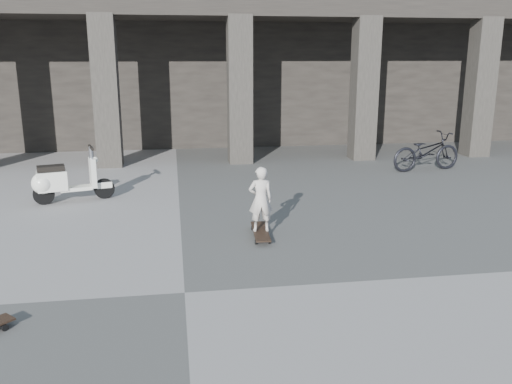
{
  "coord_description": "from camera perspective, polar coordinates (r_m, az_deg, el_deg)",
  "views": [
    {
      "loc": [
        -0.07,
        -6.5,
        2.99
      ],
      "look_at": [
        1.32,
        2.53,
        0.65
      ],
      "focal_mm": 38.0,
      "sensor_mm": 36.0,
      "label": 1
    }
  ],
  "objects": [
    {
      "name": "bicycle",
      "position": [
        14.88,
        17.49,
        4.09
      ],
      "size": [
        2.01,
        0.96,
        1.01
      ],
      "primitive_type": "imported",
      "rotation": [
        0.0,
        0.0,
        1.72
      ],
      "color": "black",
      "rests_on": "ground"
    },
    {
      "name": "child",
      "position": [
        8.95,
        0.49,
        -0.76
      ],
      "size": [
        0.4,
        0.27,
        1.1
      ],
      "primitive_type": "imported",
      "rotation": [
        0.0,
        0.0,
        3.13
      ],
      "color": "beige",
      "rests_on": "longboard"
    },
    {
      "name": "scooter",
      "position": [
        11.79,
        -20.01,
        1.06
      ],
      "size": [
        1.6,
        0.74,
        1.14
      ],
      "rotation": [
        0.0,
        0.0,
        0.26
      ],
      "color": "black",
      "rests_on": "ground"
    },
    {
      "name": "colonnade",
      "position": [
        20.27,
        -8.84,
        14.31
      ],
      "size": [
        28.0,
        8.82,
        6.0
      ],
      "color": "black",
      "rests_on": "ground"
    },
    {
      "name": "longboard",
      "position": [
        9.11,
        0.48,
        -4.23
      ],
      "size": [
        0.31,
        1.07,
        0.11
      ],
      "rotation": [
        0.0,
        0.0,
        1.51
      ],
      "color": "black",
      "rests_on": "ground"
    },
    {
      "name": "ground",
      "position": [
        7.15,
        -7.52,
        -10.46
      ],
      "size": [
        90.0,
        90.0,
        0.0
      ],
      "primitive_type": "plane",
      "color": "#484846",
      "rests_on": "ground"
    }
  ]
}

